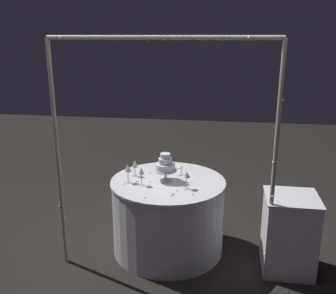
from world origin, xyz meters
TOP-DOWN VIEW (x-y plane):
  - ground_plane at (0.00, 0.00)m, footprint 12.00×12.00m
  - decorative_arch at (-0.00, 0.37)m, footprint 1.91×0.06m
  - main_table at (0.00, 0.00)m, footprint 1.11×1.11m
  - side_table at (-1.13, 0.18)m, footprint 0.46×0.46m
  - tiered_cake at (0.03, -0.00)m, footprint 0.22×0.22m
  - wine_glass_0 at (-0.19, 0.17)m, footprint 0.07×0.07m
  - wine_glass_1 at (0.23, 0.15)m, footprint 0.06×0.06m
  - wine_glass_2 at (0.34, -0.07)m, footprint 0.06×0.06m
  - wine_glass_3 at (0.37, 0.10)m, footprint 0.06×0.06m
  - cake_knife at (-0.09, -0.31)m, footprint 0.06×0.30m
  - rose_petal_0 at (-0.05, -0.35)m, footprint 0.02×0.03m
  - rose_petal_1 at (0.39, 0.15)m, footprint 0.02×0.03m
  - rose_petal_2 at (-0.19, 0.02)m, footprint 0.04×0.03m
  - rose_petal_3 at (-0.09, -0.14)m, footprint 0.03×0.04m
  - rose_petal_4 at (-0.12, 0.23)m, footprint 0.04×0.04m
  - rose_petal_5 at (-0.26, 0.30)m, footprint 0.02×0.03m
  - rose_petal_6 at (0.29, 0.07)m, footprint 0.04×0.04m
  - rose_petal_7 at (-0.10, -0.16)m, footprint 0.04×0.04m
  - rose_petal_8 at (-0.09, 0.31)m, footprint 0.02×0.03m
  - rose_petal_9 at (-0.06, -0.36)m, footprint 0.05×0.05m
  - rose_petal_10 at (0.01, -0.35)m, footprint 0.03×0.02m
  - rose_petal_11 at (0.14, 0.43)m, footprint 0.03×0.04m
  - rose_petal_12 at (0.12, -0.30)m, footprint 0.03×0.03m
  - rose_petal_13 at (0.21, -0.18)m, footprint 0.04×0.03m
  - rose_petal_14 at (0.17, 0.05)m, footprint 0.03×0.03m
  - rose_petal_15 at (-0.23, 0.02)m, footprint 0.03×0.03m
  - rose_petal_16 at (-0.09, 0.35)m, footprint 0.04×0.03m

SIDE VIEW (x-z plane):
  - ground_plane at x=0.00m, z-range 0.00..0.00m
  - side_table at x=-1.13m, z-range 0.00..0.72m
  - main_table at x=0.00m, z-range 0.00..0.74m
  - rose_petal_0 at x=-0.05m, z-range 0.74..0.74m
  - rose_petal_1 at x=0.39m, z-range 0.74..0.74m
  - rose_petal_2 at x=-0.19m, z-range 0.74..0.74m
  - rose_petal_3 at x=-0.09m, z-range 0.74..0.74m
  - rose_petal_4 at x=-0.12m, z-range 0.74..0.74m
  - rose_petal_5 at x=-0.26m, z-range 0.74..0.74m
  - rose_petal_6 at x=0.29m, z-range 0.74..0.74m
  - rose_petal_7 at x=-0.10m, z-range 0.74..0.74m
  - rose_petal_8 at x=-0.09m, z-range 0.74..0.74m
  - rose_petal_9 at x=-0.06m, z-range 0.74..0.74m
  - rose_petal_10 at x=0.01m, z-range 0.74..0.74m
  - rose_petal_11 at x=0.14m, z-range 0.74..0.74m
  - rose_petal_12 at x=0.12m, z-range 0.74..0.74m
  - rose_petal_13 at x=0.21m, z-range 0.74..0.74m
  - rose_petal_14 at x=0.17m, z-range 0.74..0.74m
  - rose_petal_15 at x=-0.23m, z-range 0.74..0.74m
  - rose_petal_16 at x=-0.09m, z-range 0.74..0.74m
  - cake_knife at x=-0.09m, z-range 0.73..0.75m
  - wine_glass_2 at x=0.34m, z-range 0.77..0.94m
  - wine_glass_0 at x=-0.19m, z-range 0.78..0.95m
  - wine_glass_1 at x=0.23m, z-range 0.78..0.96m
  - wine_glass_3 at x=0.37m, z-range 0.78..0.96m
  - tiered_cake at x=0.03m, z-range 0.76..1.03m
  - decorative_arch at x=0.00m, z-range 0.31..2.39m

